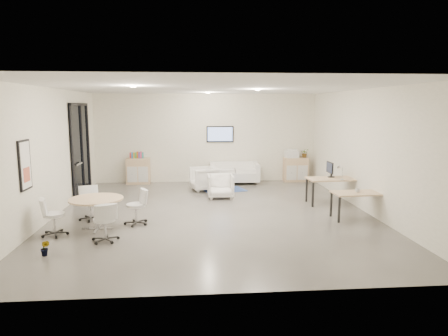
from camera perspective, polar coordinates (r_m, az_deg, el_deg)
room_shell at (r=10.11m, az=-1.58°, el=2.28°), size 9.60×10.60×4.80m
glass_door at (r=13.06m, az=-19.82°, el=2.80°), size 0.09×1.90×2.85m
artwork at (r=9.19m, az=-26.57°, el=0.35°), size 0.05×0.54×1.04m
wall_tv at (r=14.57m, az=-0.57°, el=4.86°), size 0.98×0.06×0.58m
ceiling_spots at (r=10.88m, az=-2.93°, el=11.06°), size 3.14×4.14×0.03m
sideboard_left at (r=14.60m, az=-12.14°, el=-0.42°), size 0.82×0.43×0.92m
sideboard_right at (r=14.98m, az=10.20°, el=-0.21°), size 0.88×0.43×0.88m
books at (r=14.53m, az=-12.37°, el=1.81°), size 0.48×0.14×0.22m
printer at (r=14.86m, az=9.66°, el=2.03°), size 0.48×0.41×0.31m
loveseat at (r=14.38m, az=1.49°, el=-0.80°), size 1.75×0.89×0.65m
blue_rug at (r=13.25m, az=0.02°, el=-3.15°), size 1.55×1.26×0.01m
armchair_left at (r=13.15m, az=-2.82°, el=-1.39°), size 0.95×0.99×0.85m
armchair_right at (r=12.10m, az=-0.50°, el=-2.44°), size 0.76×0.72×0.78m
desk_rear at (r=11.70m, az=15.28°, el=-1.77°), size 1.46×0.78×0.74m
desk_front at (r=10.33m, az=18.75°, el=-3.67°), size 1.31×0.70×0.67m
monitor at (r=11.77m, az=14.91°, el=-0.15°), size 0.20×0.50×0.44m
round_table at (r=9.38m, az=-17.78°, el=-4.63°), size 1.19×1.19×0.72m
meeting_chairs at (r=9.43m, az=-17.72°, el=-5.97°), size 2.40×2.40×0.82m
plant_cabinet at (r=15.01m, az=11.46°, el=1.96°), size 0.36×0.38×0.25m
plant_floor at (r=8.26m, az=-24.15°, el=-10.93°), size 0.20×0.32×0.13m
cup at (r=10.28m, az=18.56°, el=-3.01°), size 0.12×0.09×0.12m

